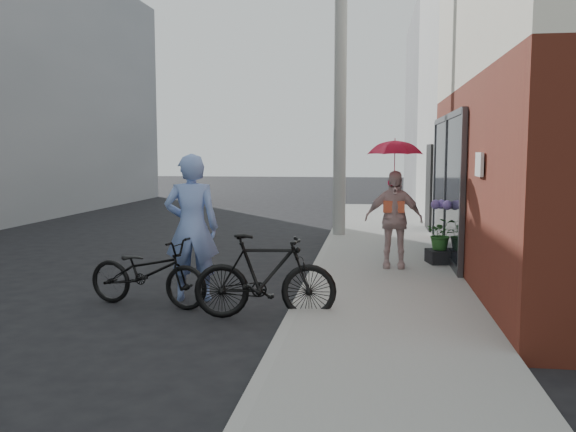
% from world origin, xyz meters
% --- Properties ---
extents(ground, '(80.00, 80.00, 0.00)m').
position_xyz_m(ground, '(0.00, 0.00, 0.00)').
color(ground, black).
rests_on(ground, ground).
extents(sidewalk, '(2.20, 24.00, 0.12)m').
position_xyz_m(sidewalk, '(2.10, 2.00, 0.06)').
color(sidewalk, '#969691').
rests_on(sidewalk, ground).
extents(curb, '(0.12, 24.00, 0.12)m').
position_xyz_m(curb, '(0.94, 2.00, 0.06)').
color(curb, '#9E9E99').
rests_on(curb, ground).
extents(east_building_far, '(8.00, 8.00, 7.00)m').
position_xyz_m(east_building_far, '(7.20, 16.00, 3.50)').
color(east_building_far, gray).
rests_on(east_building_far, ground).
extents(utility_pole, '(0.28, 0.28, 7.00)m').
position_xyz_m(utility_pole, '(1.10, 6.00, 3.50)').
color(utility_pole, '#9E9E99').
rests_on(utility_pole, ground).
extents(officer, '(0.79, 0.60, 1.95)m').
position_xyz_m(officer, '(-0.52, 0.07, 0.98)').
color(officer, '#7C99DD').
rests_on(officer, ground).
extents(bike_left, '(1.76, 0.89, 0.88)m').
position_xyz_m(bike_left, '(-0.99, -0.32, 0.44)').
color(bike_left, black).
rests_on(bike_left, ground).
extents(bike_right, '(1.74, 0.67, 1.02)m').
position_xyz_m(bike_right, '(0.60, -0.69, 0.51)').
color(bike_right, black).
rests_on(bike_right, ground).
extents(kimono_woman, '(0.92, 0.41, 1.56)m').
position_xyz_m(kimono_woman, '(2.18, 2.16, 0.90)').
color(kimono_woman, beige).
rests_on(kimono_woman, sidewalk).
extents(parasol, '(0.87, 0.87, 0.76)m').
position_xyz_m(parasol, '(2.18, 2.16, 2.06)').
color(parasol, red).
rests_on(parasol, kimono_woman).
extents(planter, '(0.51, 0.51, 0.22)m').
position_xyz_m(planter, '(2.99, 2.65, 0.23)').
color(planter, black).
rests_on(planter, sidewalk).
extents(potted_plant, '(0.49, 0.42, 0.54)m').
position_xyz_m(potted_plant, '(2.99, 2.65, 0.61)').
color(potted_plant, '#2D6629').
rests_on(potted_plant, planter).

